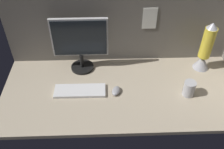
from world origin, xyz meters
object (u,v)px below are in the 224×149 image
object	(u,v)px
monitor	(80,42)
mouse	(116,91)
keyboard	(80,91)
mug_steel	(189,88)
lava_lamp	(205,50)

from	to	relation	value
monitor	mouse	world-z (taller)	monitor
keyboard	mug_steel	bearing A→B (deg)	-3.35
mouse	mug_steel	distance (cm)	51.93
keyboard	lava_lamp	distance (cm)	100.21
mug_steel	mouse	bearing A→B (deg)	176.19
mouse	mug_steel	world-z (taller)	mug_steel
monitor	keyboard	xyz separation A→B (cm)	(-0.43, -27.64, -23.50)
monitor	mug_steel	xyz separation A→B (cm)	(77.44, -32.76, -18.71)
lava_lamp	mug_steel	bearing A→B (deg)	-121.33
mug_steel	lava_lamp	distance (cm)	36.38
mouse	lava_lamp	distance (cm)	75.94
monitor	lava_lamp	bearing A→B (deg)	-1.95
monitor	mug_steel	bearing A→B (deg)	-22.93
monitor	mug_steel	size ratio (longest dim) A/B	3.82
mouse	monitor	bearing A→B (deg)	148.81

